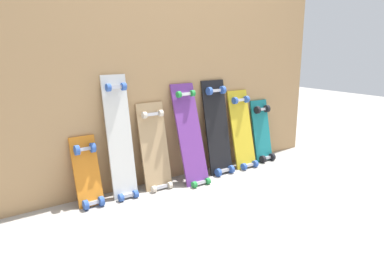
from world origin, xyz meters
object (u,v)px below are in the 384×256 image
at_px(skateboard_natural, 155,151).
at_px(skateboard_black, 218,131).
at_px(skateboard_teal, 262,134).
at_px(skateboard_orange, 88,176).
at_px(skateboard_purple, 191,139).
at_px(skateboard_white, 120,142).
at_px(skateboard_yellow, 243,133).

height_order(skateboard_natural, skateboard_black, skateboard_black).
height_order(skateboard_black, skateboard_teal, skateboard_black).
relative_size(skateboard_orange, skateboard_purple, 0.63).
height_order(skateboard_white, skateboard_teal, skateboard_white).
height_order(skateboard_orange, skateboard_black, skateboard_black).
bearing_deg(skateboard_teal, skateboard_yellow, -175.42).
bearing_deg(skateboard_black, skateboard_teal, 1.53).
bearing_deg(skateboard_teal, skateboard_purple, -176.07).
relative_size(skateboard_orange, skateboard_teal, 0.84).
xyz_separation_m(skateboard_white, skateboard_purple, (0.57, -0.05, -0.05)).
bearing_deg(skateboard_purple, skateboard_yellow, 3.63).
relative_size(skateboard_white, skateboard_teal, 1.50).
relative_size(skateboard_orange, skateboard_white, 0.56).
bearing_deg(skateboard_orange, skateboard_black, -0.16).
bearing_deg(skateboard_yellow, skateboard_teal, 4.58).
height_order(skateboard_orange, skateboard_teal, skateboard_teal).
xyz_separation_m(skateboard_orange, skateboard_black, (1.13, -0.00, 0.16)).
height_order(skateboard_purple, skateboard_yellow, skateboard_purple).
height_order(skateboard_orange, skateboard_yellow, skateboard_yellow).
distance_m(skateboard_white, skateboard_black, 0.89).
xyz_separation_m(skateboard_yellow, skateboard_teal, (0.28, 0.02, -0.05)).
bearing_deg(skateboard_teal, skateboard_natural, -179.70).
relative_size(skateboard_purple, skateboard_teal, 1.35).
bearing_deg(skateboard_yellow, skateboard_black, 178.50).
bearing_deg(skateboard_purple, skateboard_white, 174.64).
distance_m(skateboard_yellow, skateboard_teal, 0.28).
height_order(skateboard_purple, skateboard_teal, skateboard_purple).
distance_m(skateboard_black, skateboard_teal, 0.57).
relative_size(skateboard_white, skateboard_natural, 1.31).
bearing_deg(skateboard_white, skateboard_black, -0.58).
relative_size(skateboard_orange, skateboard_natural, 0.74).
height_order(skateboard_natural, skateboard_yellow, skateboard_yellow).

